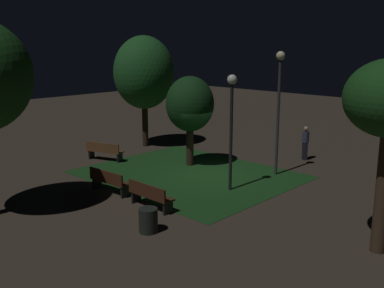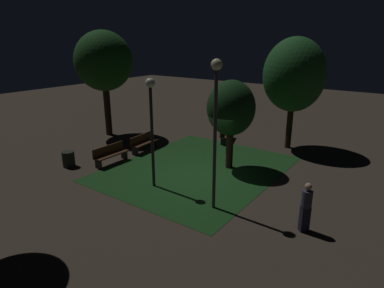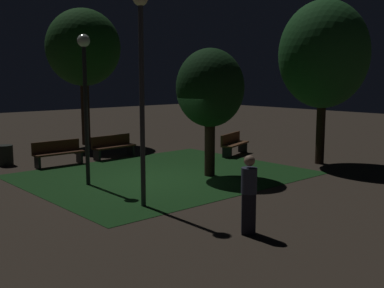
# 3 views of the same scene
# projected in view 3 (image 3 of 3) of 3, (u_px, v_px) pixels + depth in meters

# --- Properties ---
(ground_plane) EXTENTS (60.00, 60.00, 0.00)m
(ground_plane) POSITION_uv_depth(u_px,v_px,m) (156.00, 180.00, 14.14)
(ground_plane) COLOR #3D3328
(grass_lawn) EXTENTS (8.43, 6.91, 0.01)m
(grass_lawn) POSITION_uv_depth(u_px,v_px,m) (164.00, 174.00, 14.95)
(grass_lawn) COLOR #194219
(grass_lawn) RESTS_ON ground
(bench_back_row) EXTENTS (1.83, 0.60, 0.88)m
(bench_back_row) POSITION_uv_depth(u_px,v_px,m) (113.00, 146.00, 17.94)
(bench_back_row) COLOR #422314
(bench_back_row) RESTS_ON ground
(bench_lawn_edge) EXTENTS (1.80, 0.49, 0.88)m
(bench_lawn_edge) POSITION_uv_depth(u_px,v_px,m) (58.00, 152.00, 16.43)
(bench_lawn_edge) COLOR #422314
(bench_lawn_edge) RESTS_ON ground
(bench_front_right) EXTENTS (1.86, 1.06, 0.88)m
(bench_front_right) POSITION_uv_depth(u_px,v_px,m) (234.00, 143.00, 18.63)
(bench_front_right) COLOR brown
(bench_front_right) RESTS_ON ground
(tree_back_left) EXTENTS (2.14, 2.14, 4.03)m
(tree_back_left) POSITION_uv_depth(u_px,v_px,m) (210.00, 89.00, 14.38)
(tree_back_left) COLOR #2D2116
(tree_back_left) RESTS_ON ground
(tree_back_right) EXTENTS (3.17, 3.17, 5.82)m
(tree_back_right) POSITION_uv_depth(u_px,v_px,m) (324.00, 55.00, 16.30)
(tree_back_right) COLOR #2D2116
(tree_back_right) RESTS_ON ground
(tree_near_wall) EXTENTS (3.36, 3.36, 6.20)m
(tree_near_wall) POSITION_uv_depth(u_px,v_px,m) (83.00, 48.00, 20.95)
(tree_near_wall) COLOR #2D2116
(tree_near_wall) RESTS_ON ground
(lamp_post_path_center) EXTENTS (0.36, 0.36, 5.11)m
(lamp_post_path_center) POSITION_uv_depth(u_px,v_px,m) (141.00, 65.00, 10.82)
(lamp_post_path_center) COLOR #333338
(lamp_post_path_center) RESTS_ON ground
(lamp_post_plaza_west) EXTENTS (0.36, 0.36, 4.33)m
(lamp_post_plaza_west) POSITION_uv_depth(u_px,v_px,m) (85.00, 83.00, 13.11)
(lamp_post_plaza_west) COLOR black
(lamp_post_plaza_west) RESTS_ON ground
(trash_bin) EXTENTS (0.56, 0.56, 0.72)m
(trash_bin) POSITION_uv_depth(u_px,v_px,m) (5.00, 155.00, 16.46)
(trash_bin) COLOR black
(trash_bin) RESTS_ON ground
(pedestrian) EXTENTS (0.34, 0.34, 1.61)m
(pedestrian) POSITION_uv_depth(u_px,v_px,m) (249.00, 193.00, 9.20)
(pedestrian) COLOR black
(pedestrian) RESTS_ON ground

